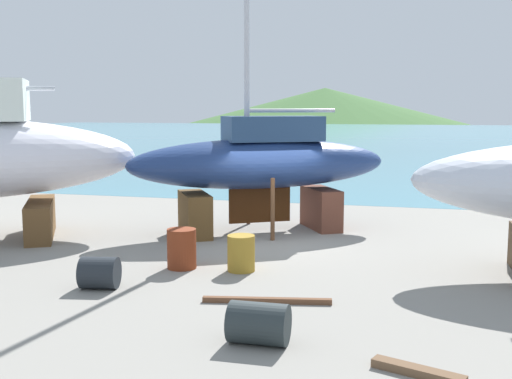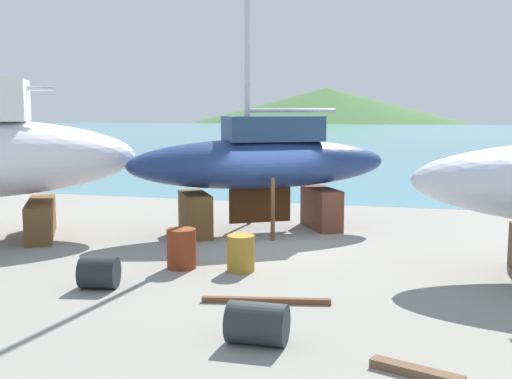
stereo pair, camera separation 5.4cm
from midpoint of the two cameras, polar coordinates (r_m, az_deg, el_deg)
name	(u,v)px [view 1 (the left image)]	position (r m, az deg, el deg)	size (l,w,h in m)	color
ground_plane	(245,268)	(14.75, -1.15, -7.13)	(40.65, 40.65, 0.00)	gray
sea_water	(390,137)	(83.10, 12.06, 4.71)	(160.71, 118.06, 0.01)	teal
headland_hill	(325,118)	(223.08, 6.24, 6.44)	(164.52, 164.52, 21.05)	#3B6431
sailboat_small_center	(261,164)	(18.70, 0.36, 2.31)	(7.97, 6.04, 11.58)	brown
barrel_rust_mid	(99,273)	(13.47, -14.11, -7.32)	(0.66, 0.66, 0.75)	#23282E
barrel_ochre	(182,249)	(14.75, -6.85, -5.34)	(0.68, 0.68, 0.92)	maroon
barrel_tipped_right	(241,253)	(14.41, -1.46, -5.79)	(0.63, 0.63, 0.83)	olive
barrel_by_slipway	(259,323)	(10.13, 0.09, -12.02)	(0.67, 0.67, 0.94)	#262F31
timber_long_aft	(267,300)	(12.19, 0.87, -10.02)	(2.47, 0.13, 0.11)	brown
timber_long_fore	(418,371)	(9.38, 14.29, -15.67)	(1.32, 0.23, 0.13)	brown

